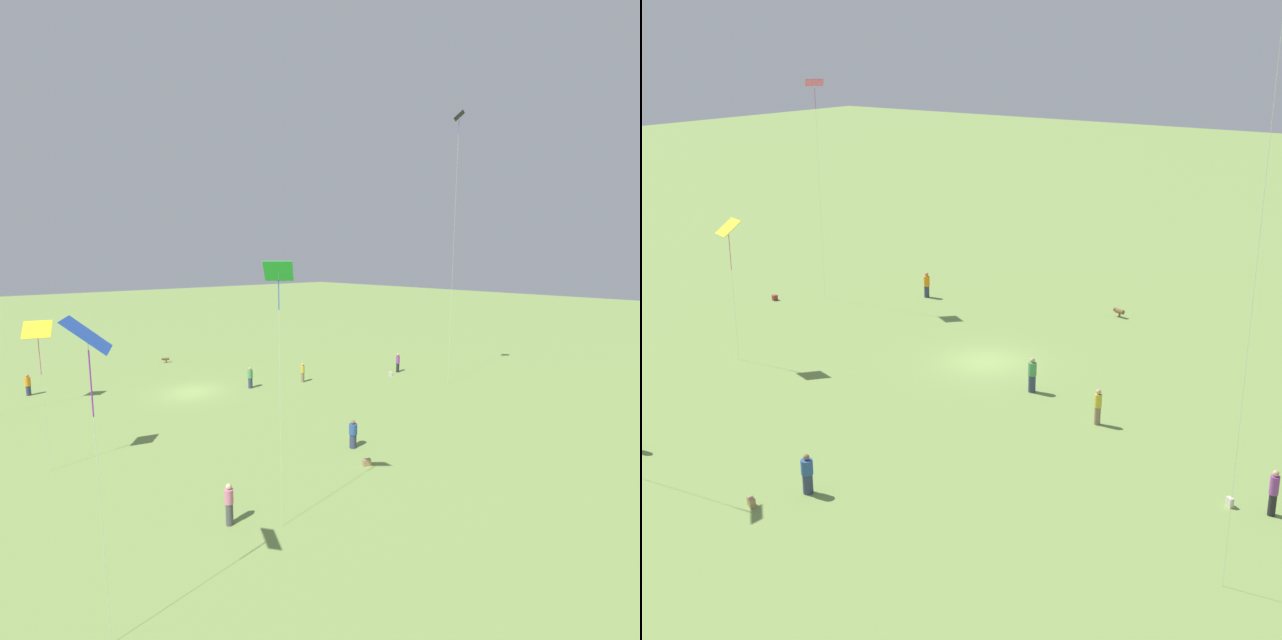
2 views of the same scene
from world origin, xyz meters
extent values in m
plane|color=#7A994C|center=(0.00, 0.00, 0.00)|extent=(240.00, 240.00, 0.00)
cylinder|color=#847056|center=(-8.47, 3.66, 0.42)|extent=(0.39, 0.39, 0.84)
cylinder|color=gold|center=(-8.47, 3.66, 1.14)|extent=(0.46, 0.46, 0.62)
sphere|color=tan|center=(-8.47, 3.66, 1.57)|extent=(0.24, 0.24, 0.24)
cylinder|color=#232328|center=(-17.30, 7.00, 0.43)|extent=(0.40, 0.40, 0.86)
cylinder|color=purple|center=(-17.30, 7.00, 1.21)|extent=(0.48, 0.48, 0.72)
sphere|color=tan|center=(-17.30, 7.00, 1.69)|extent=(0.24, 0.24, 0.24)
cylinder|color=#333D5B|center=(9.97, -7.67, 0.38)|extent=(0.38, 0.38, 0.76)
cylinder|color=orange|center=(9.97, -7.67, 1.10)|extent=(0.44, 0.44, 0.68)
sphere|color=#A87A56|center=(9.97, -7.67, 1.57)|extent=(0.24, 0.24, 0.24)
cylinder|color=#333D5B|center=(-2.39, 15.68, 0.40)|extent=(0.40, 0.40, 0.81)
cylinder|color=#2D5193|center=(-2.39, 15.68, 1.10)|extent=(0.48, 0.48, 0.58)
sphere|color=brown|center=(-2.39, 15.68, 1.51)|extent=(0.24, 0.24, 0.24)
cylinder|color=#333D5B|center=(-4.13, 2.14, 0.43)|extent=(0.44, 0.44, 0.86)
cylinder|color=#4C9956|center=(-4.13, 2.14, 1.19)|extent=(0.52, 0.52, 0.66)
sphere|color=tan|center=(-4.13, 2.14, 1.64)|extent=(0.24, 0.24, 0.24)
cube|color=#E54C99|center=(15.26, -3.53, 13.78)|extent=(1.50, 1.51, 0.48)
cylinder|color=#E54C99|center=(15.26, -3.53, 12.81)|extent=(0.04, 0.04, 1.26)
cylinder|color=silver|center=(15.26, -3.53, 6.89)|extent=(0.01, 0.01, 13.78)
cube|color=yellow|center=(11.00, 7.48, 7.23)|extent=(1.45, 1.30, 0.74)
cylinder|color=#E54C99|center=(11.00, 7.48, 5.93)|extent=(0.04, 0.04, 1.88)
cylinder|color=silver|center=(11.00, 7.48, 3.61)|extent=(0.01, 0.01, 7.23)
cylinder|color=silver|center=(-17.42, 12.29, 10.86)|extent=(0.01, 0.01, 21.72)
cylinder|color=brown|center=(-2.34, -11.15, 0.38)|extent=(0.62, 0.39, 0.27)
sphere|color=brown|center=(-1.97, -11.22, 0.42)|extent=(0.24, 0.24, 0.24)
cylinder|color=brown|center=(-2.34, -11.15, 0.12)|extent=(0.12, 0.12, 0.24)
cube|color=#A58459|center=(-1.40, 17.63, 0.18)|extent=(0.47, 0.35, 0.35)
cube|color=#933833|center=(17.64, -1.33, 0.17)|extent=(0.36, 0.38, 0.34)
cube|color=beige|center=(-15.85, 7.30, 0.19)|extent=(0.33, 0.30, 0.37)
camera|label=1|loc=(14.13, 31.67, 10.57)|focal=24.00mm
camera|label=2|loc=(-24.82, 36.87, 16.86)|focal=50.00mm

